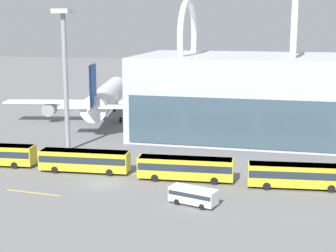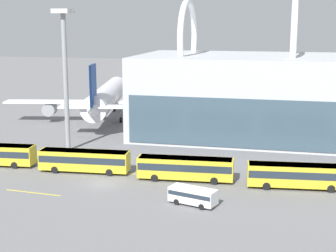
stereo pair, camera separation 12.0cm
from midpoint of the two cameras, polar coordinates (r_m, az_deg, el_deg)
ground_plane at (r=68.79m, az=-7.26°, el=-6.37°), size 440.00×440.00×0.00m
airliner_at_gate_near at (r=109.82m, az=-6.86°, el=3.13°), size 42.38×39.98×13.41m
shuttle_bus_1 at (r=73.81m, az=-9.22°, el=-3.69°), size 12.98×3.52×3.13m
shuttle_bus_2 at (r=69.21m, az=1.98°, el=-4.57°), size 12.98×3.53×3.13m
shuttle_bus_3 at (r=68.03m, az=14.26°, el=-5.22°), size 13.03×3.93×3.13m
service_van_foreground at (r=60.50m, az=2.84°, el=-7.63°), size 5.99×3.65×2.00m
floodlight_mast at (r=84.87m, az=-11.32°, el=6.92°), size 2.82×2.82×22.96m
lane_stripe_1 at (r=66.98m, az=-14.67°, el=-7.16°), size 7.75×0.85×0.01m
lane_stripe_2 at (r=72.51m, az=-2.37°, el=-5.34°), size 10.45×2.39×0.01m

